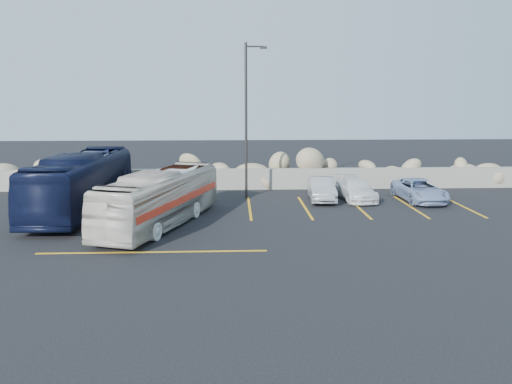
{
  "coord_description": "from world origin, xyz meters",
  "views": [
    {
      "loc": [
        1.9,
        -16.56,
        5.35
      ],
      "look_at": [
        2.78,
        4.0,
        1.37
      ],
      "focal_mm": 35.0,
      "sensor_mm": 36.0,
      "label": 1
    }
  ],
  "objects_px": {
    "lamppost": "(247,117)",
    "car_b": "(322,189)",
    "vintage_bus": "(161,198)",
    "car_c": "(355,189)",
    "tour_coach": "(82,183)",
    "car_d": "(419,190)"
  },
  "relations": [
    {
      "from": "lamppost",
      "to": "car_b",
      "type": "bearing_deg",
      "value": -11.2
    },
    {
      "from": "vintage_bus",
      "to": "car_c",
      "type": "distance_m",
      "value": 10.62
    },
    {
      "from": "lamppost",
      "to": "vintage_bus",
      "type": "distance_m",
      "value": 7.42
    },
    {
      "from": "car_c",
      "to": "lamppost",
      "type": "bearing_deg",
      "value": 169.28
    },
    {
      "from": "lamppost",
      "to": "car_c",
      "type": "height_order",
      "value": "lamppost"
    },
    {
      "from": "tour_coach",
      "to": "car_b",
      "type": "xyz_separation_m",
      "value": [
        11.65,
        2.03,
        -0.77
      ]
    },
    {
      "from": "car_b",
      "to": "car_c",
      "type": "xyz_separation_m",
      "value": [
        1.79,
        0.09,
        -0.04
      ]
    },
    {
      "from": "lamppost",
      "to": "car_d",
      "type": "xyz_separation_m",
      "value": [
        8.88,
        -1.14,
        -3.73
      ]
    },
    {
      "from": "car_b",
      "to": "car_d",
      "type": "distance_m",
      "value": 5.04
    },
    {
      "from": "tour_coach",
      "to": "car_d",
      "type": "relative_size",
      "value": 2.43
    },
    {
      "from": "tour_coach",
      "to": "car_d",
      "type": "distance_m",
      "value": 16.77
    },
    {
      "from": "lamppost",
      "to": "tour_coach",
      "type": "height_order",
      "value": "lamppost"
    },
    {
      "from": "lamppost",
      "to": "car_d",
      "type": "height_order",
      "value": "lamppost"
    },
    {
      "from": "car_d",
      "to": "car_b",
      "type": "bearing_deg",
      "value": 173.12
    },
    {
      "from": "car_c",
      "to": "vintage_bus",
      "type": "bearing_deg",
      "value": -156.43
    },
    {
      "from": "tour_coach",
      "to": "car_c",
      "type": "bearing_deg",
      "value": 10.97
    },
    {
      "from": "lamppost",
      "to": "car_c",
      "type": "bearing_deg",
      "value": -6.76
    },
    {
      "from": "car_c",
      "to": "car_d",
      "type": "height_order",
      "value": "car_d"
    },
    {
      "from": "vintage_bus",
      "to": "lamppost",
      "type": "bearing_deg",
      "value": 74.55
    },
    {
      "from": "lamppost",
      "to": "car_c",
      "type": "relative_size",
      "value": 2.11
    },
    {
      "from": "tour_coach",
      "to": "vintage_bus",
      "type": "bearing_deg",
      "value": -32.48
    },
    {
      "from": "vintage_bus",
      "to": "car_d",
      "type": "height_order",
      "value": "vintage_bus"
    }
  ]
}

